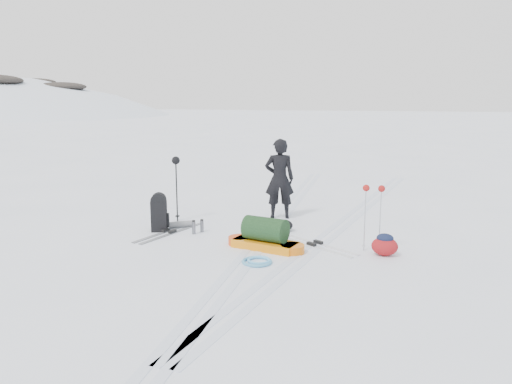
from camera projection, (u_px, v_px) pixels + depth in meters
ground at (262, 240)px, 9.98m from camera, size 200.00×200.00×0.00m
ski_tracks at (301, 232)px, 10.62m from camera, size 3.38×17.97×0.01m
skier at (279, 179)px, 11.67m from camera, size 0.79×0.63×1.88m
pulk_sled at (265, 237)px, 9.40m from camera, size 1.63×0.76×0.60m
expedition_rucksack at (162, 213)px, 10.64m from camera, size 0.73×0.79×0.83m
ski_poles_black at (176, 168)px, 11.34m from camera, size 0.18×0.21×1.50m
ski_poles_silver at (374, 196)px, 9.09m from camera, size 0.40×0.14×1.25m
touring_skis_grey at (169, 232)px, 10.52m from camera, size 0.73×1.91×0.07m
touring_skis_white at (315, 244)px, 9.65m from camera, size 1.83×1.26×0.07m
rope_coil at (258, 261)px, 8.62m from camera, size 0.54×0.54×0.06m
small_daypack at (385, 245)px, 8.99m from camera, size 0.49×0.37×0.41m
thermos_pair at (198, 227)px, 10.49m from camera, size 0.19×0.30×0.30m
stuff_sack at (284, 225)px, 10.67m from camera, size 0.44×0.36×0.25m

